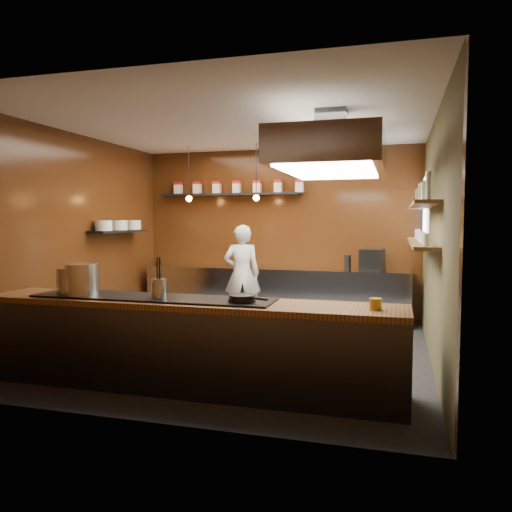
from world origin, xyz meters
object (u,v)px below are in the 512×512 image
(stockpot_large, at_px, (82,279))
(stockpot_small, at_px, (71,281))
(espresso_machine, at_px, (372,260))
(chef, at_px, (242,274))
(extractor_hood, at_px, (331,154))

(stockpot_large, bearing_deg, stockpot_small, 164.34)
(stockpot_large, bearing_deg, espresso_machine, 53.54)
(stockpot_small, bearing_deg, chef, 75.15)
(stockpot_small, bearing_deg, espresso_machine, 51.53)
(stockpot_small, xyz_separation_m, chef, (0.89, 3.36, -0.25))
(stockpot_large, bearing_deg, extractor_hood, 27.59)
(extractor_hood, relative_size, stockpot_large, 5.84)
(espresso_machine, relative_size, chef, 0.21)
(chef, bearing_deg, stockpot_small, 56.13)
(stockpot_large, height_order, chef, chef)
(extractor_hood, xyz_separation_m, espresso_machine, (0.36, 2.54, -1.43))
(stockpot_small, distance_m, espresso_machine, 4.84)
(extractor_hood, height_order, espresso_machine, extractor_hood)
(stockpot_small, bearing_deg, extractor_hood, 25.16)
(extractor_hood, distance_m, chef, 3.22)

